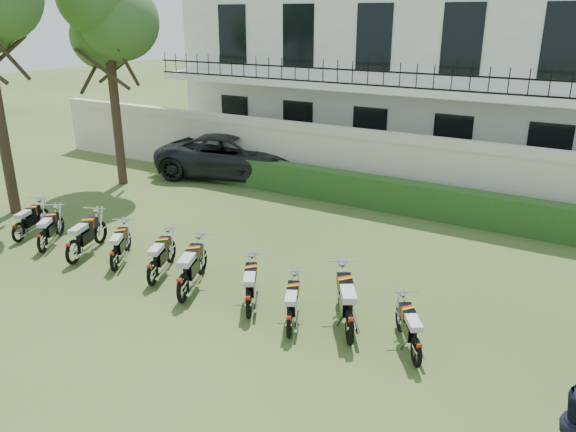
% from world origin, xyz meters
% --- Properties ---
extents(ground, '(100.00, 100.00, 0.00)m').
position_xyz_m(ground, '(0.00, 0.00, 0.00)').
color(ground, '#395120').
rests_on(ground, ground).
extents(perimeter_wall, '(30.00, 0.35, 2.30)m').
position_xyz_m(perimeter_wall, '(0.00, 8.00, 1.17)').
color(perimeter_wall, beige).
rests_on(perimeter_wall, ground).
extents(hedge, '(18.00, 0.60, 1.00)m').
position_xyz_m(hedge, '(1.00, 7.20, 0.50)').
color(hedge, '#1C4217').
rests_on(hedge, ground).
extents(building, '(20.40, 9.60, 7.40)m').
position_xyz_m(building, '(0.00, 13.96, 3.71)').
color(building, white).
rests_on(building, ground).
extents(tree_west_near, '(3.40, 3.20, 7.90)m').
position_xyz_m(tree_west_near, '(-8.96, 5.00, 5.89)').
color(tree_west_near, '#473323').
rests_on(tree_west_near, ground).
extents(motorcycle_0, '(0.77, 1.64, 0.94)m').
position_xyz_m(motorcycle_0, '(-7.16, -0.49, 0.43)').
color(motorcycle_0, black).
rests_on(motorcycle_0, ground).
extents(motorcycle_1, '(1.00, 1.54, 0.96)m').
position_xyz_m(motorcycle_1, '(-5.98, -0.63, 0.44)').
color(motorcycle_1, black).
rests_on(motorcycle_1, ground).
extents(motorcycle_2, '(0.84, 1.88, 1.07)m').
position_xyz_m(motorcycle_2, '(-4.72, -0.69, 0.49)').
color(motorcycle_2, black).
rests_on(motorcycle_2, ground).
extents(motorcycle_3, '(0.99, 1.53, 0.95)m').
position_xyz_m(motorcycle_3, '(-3.55, -0.46, 0.44)').
color(motorcycle_3, black).
rests_on(motorcycle_3, ground).
extents(motorcycle_4, '(0.86, 1.73, 1.00)m').
position_xyz_m(motorcycle_4, '(-2.23, -0.55, 0.46)').
color(motorcycle_4, black).
rests_on(motorcycle_4, ground).
extents(motorcycle_5, '(0.96, 1.94, 1.12)m').
position_xyz_m(motorcycle_5, '(-1.10, -0.82, 0.52)').
color(motorcycle_5, black).
rests_on(motorcycle_5, ground).
extents(motorcycle_6, '(0.98, 1.59, 0.97)m').
position_xyz_m(motorcycle_6, '(0.47, -0.63, 0.45)').
color(motorcycle_6, black).
rests_on(motorcycle_6, ground).
extents(motorcycle_7, '(0.83, 1.56, 0.92)m').
position_xyz_m(motorcycle_7, '(1.55, -0.83, 0.42)').
color(motorcycle_7, black).
rests_on(motorcycle_7, ground).
extents(motorcycle_8, '(1.20, 1.83, 1.14)m').
position_xyz_m(motorcycle_8, '(2.63, -0.46, 0.53)').
color(motorcycle_8, black).
rests_on(motorcycle_8, ground).
extents(motorcycle_9, '(1.01, 1.47, 0.93)m').
position_xyz_m(motorcycle_9, '(3.93, -0.50, 0.43)').
color(motorcycle_9, black).
rests_on(motorcycle_9, ground).
extents(suv, '(6.29, 4.17, 1.61)m').
position_xyz_m(suv, '(-5.99, 7.84, 0.80)').
color(suv, black).
rests_on(suv, ground).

